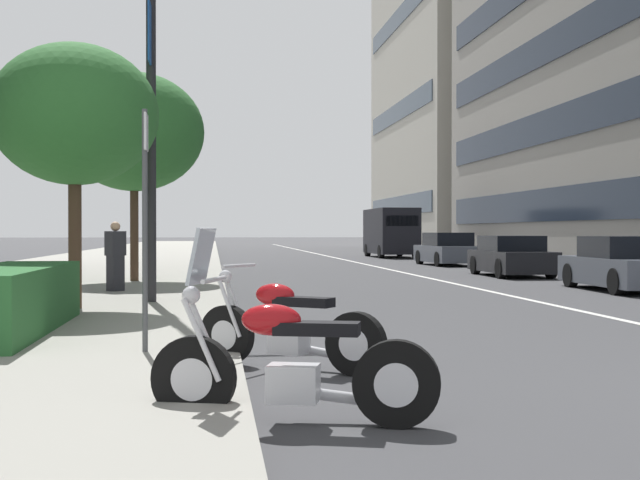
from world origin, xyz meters
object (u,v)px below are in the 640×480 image
street_lamp_with_banners (166,23)px  street_tree_far_plaza (134,132)px  car_approaching_light (447,250)px  parking_sign_by_curb (145,206)px  street_tree_near_plaza_corner (75,115)px  car_lead_in_lane (624,266)px  motorcycle_far_end_row (287,330)px  pedestrian_on_plaza (115,256)px  delivery_van_ahead (391,231)px  car_far_down_avenue (511,257)px  motorcycle_under_tarp (288,365)px

street_lamp_with_banners → street_tree_far_plaza: bearing=9.9°
car_approaching_light → parking_sign_by_curb: parking_sign_by_curb is taller
car_approaching_light → street_tree_far_plaza: size_ratio=0.77×
street_tree_near_plaza_corner → street_lamp_with_banners: bearing=-49.2°
car_approaching_light → street_lamp_with_banners: 22.82m
car_lead_in_lane → motorcycle_far_end_row: bearing=142.6°
car_approaching_light → street_tree_near_plaza_corner: (-20.82, 12.24, 2.77)m
pedestrian_on_plaza → delivery_van_ahead: bearing=-71.4°
street_lamp_with_banners → street_tree_near_plaza_corner: 2.69m
car_far_down_avenue → car_approaching_light: size_ratio=1.00×
car_lead_in_lane → delivery_van_ahead: 27.32m
car_approaching_light → motorcycle_far_end_row: bearing=158.4°
car_far_down_avenue → motorcycle_under_tarp: bearing=157.2°
motorcycle_under_tarp → delivery_van_ahead: delivery_van_ahead is taller
street_tree_near_plaza_corner → pedestrian_on_plaza: bearing=-2.6°
motorcycle_under_tarp → street_tree_far_plaza: 17.20m
car_lead_in_lane → car_approaching_light: bearing=2.9°
delivery_van_ahead → parking_sign_by_curb: parking_sign_by_curb is taller
car_lead_in_lane → street_tree_near_plaza_corner: size_ratio=0.98×
motorcycle_far_end_row → delivery_van_ahead: (38.21, -9.10, 1.03)m
car_far_down_avenue → street_tree_near_plaza_corner: 17.06m
motorcycle_under_tarp → motorcycle_far_end_row: bearing=-78.9°
parking_sign_by_curb → pedestrian_on_plaza: 9.85m
street_lamp_with_banners → pedestrian_on_plaza: size_ratio=5.73×
street_lamp_with_banners → delivery_van_ahead: bearing=-19.1°
car_lead_in_lane → pedestrian_on_plaza: 12.12m
motorcycle_under_tarp → motorcycle_far_end_row: size_ratio=1.15×
motorcycle_under_tarp → car_approaching_light: size_ratio=0.51×
car_approaching_light → street_tree_far_plaza: bearing=133.9°
pedestrian_on_plaza → car_far_down_avenue: bearing=-105.2°
delivery_van_ahead → street_tree_far_plaza: 27.05m
street_tree_far_plaza → pedestrian_on_plaza: (-3.86, 0.06, -3.16)m
delivery_van_ahead → street_tree_near_plaza_corner: bearing=158.8°
motorcycle_far_end_row → car_approaching_light: bearing=-72.8°
delivery_van_ahead → street_lamp_with_banners: bearing=160.4°
street_tree_far_plaza → pedestrian_on_plaza: size_ratio=3.61×
delivery_van_ahead → street_tree_far_plaza: bearing=153.2°
car_far_down_avenue → delivery_van_ahead: (20.39, -0.28, 0.82)m
street_tree_far_plaza → car_lead_in_lane: bearing=-104.8°
car_approaching_light → street_tree_far_plaza: (-12.67, 11.99, 3.41)m
car_far_down_avenue → car_approaching_light: bearing=-1.1°
pedestrian_on_plaza → car_approaching_light: bearing=-84.3°
car_far_down_avenue → delivery_van_ahead: bearing=0.3°
car_lead_in_lane → parking_sign_by_curb: parking_sign_by_curb is taller
motorcycle_far_end_row → car_far_down_avenue: car_far_down_avenue is taller
delivery_van_ahead → parking_sign_by_curb: bearing=163.8°
motorcycle_under_tarp → delivery_van_ahead: 41.81m
car_lead_in_lane → delivery_van_ahead: delivery_van_ahead is taller
street_lamp_with_banners → street_tree_far_plaza: (6.89, 1.20, -1.24)m
street_lamp_with_banners → car_approaching_light: bearing=-28.9°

